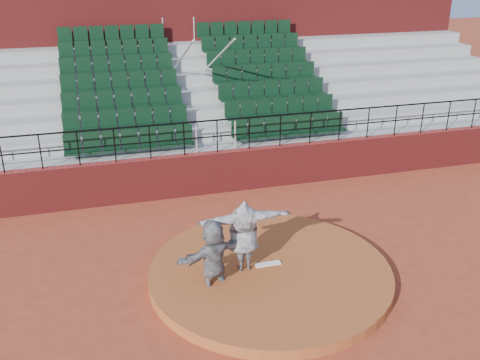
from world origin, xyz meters
TOP-DOWN VIEW (x-y plane):
  - ground at (0.00, 0.00)m, footprint 90.00×90.00m
  - pitchers_mound at (0.00, 0.00)m, footprint 5.50×5.50m
  - pitching_rubber at (0.00, 0.15)m, footprint 0.60×0.15m
  - boundary_wall at (0.00, 5.00)m, footprint 24.00×0.30m
  - wall_railing at (0.00, 5.00)m, footprint 24.04×0.05m
  - seating_deck at (0.00, 8.64)m, footprint 24.00×5.97m
  - press_box_facade at (0.00, 12.60)m, footprint 24.00×3.00m
  - pitcher at (-0.58, 0.15)m, footprint 2.09×0.62m
  - fielder at (-1.36, -0.19)m, footprint 1.68×1.03m

SIDE VIEW (x-z plane):
  - ground at x=0.00m, z-range 0.00..0.00m
  - pitchers_mound at x=0.00m, z-range 0.00..0.25m
  - pitching_rubber at x=0.00m, z-range 0.25..0.28m
  - boundary_wall at x=0.00m, z-range 0.00..1.30m
  - fielder at x=-1.36m, z-range 0.00..1.73m
  - pitcher at x=-0.58m, z-range 0.25..1.94m
  - seating_deck at x=0.00m, z-range -0.86..3.77m
  - wall_railing at x=0.00m, z-range 1.52..2.54m
  - press_box_facade at x=0.00m, z-range 0.00..7.10m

